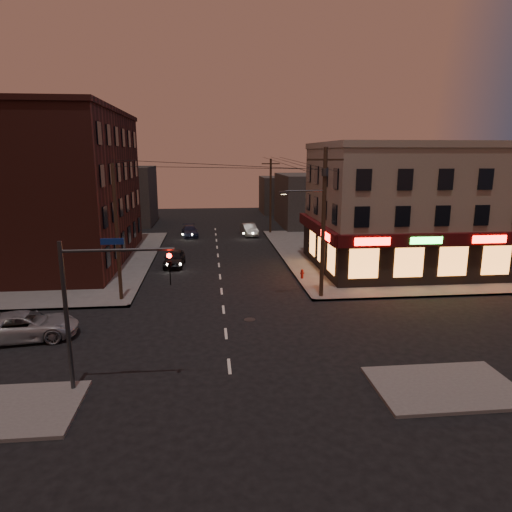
{
  "coord_description": "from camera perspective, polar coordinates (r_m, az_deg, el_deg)",
  "views": [
    {
      "loc": [
        -0.79,
        -23.7,
        9.72
      ],
      "look_at": [
        2.21,
        5.18,
        3.2
      ],
      "focal_mm": 32.0,
      "sensor_mm": 36.0,
      "label": 1
    }
  ],
  "objects": [
    {
      "name": "sedan_far",
      "position": [
        55.34,
        -8.27,
        3.09
      ],
      "size": [
        2.26,
        4.62,
        1.29
      ],
      "primitive_type": "imported",
      "rotation": [
        0.0,
        0.0,
        0.1
      ],
      "color": "#1B2037",
      "rests_on": "ground"
    },
    {
      "name": "utility_pole_west",
      "position": [
        31.2,
        -16.98,
        2.75
      ],
      "size": [
        0.24,
        0.24,
        9.0
      ],
      "primitive_type": "cylinder",
      "color": "#382619",
      "rests_on": "sidewalk_nw"
    },
    {
      "name": "bg_building_ne_b",
      "position": [
        77.06,
        3.68,
        7.63
      ],
      "size": [
        8.0,
        8.0,
        6.0
      ],
      "primitive_type": "cube",
      "color": "#3F3D3A",
      "rests_on": "ground"
    },
    {
      "name": "utility_pole_far",
      "position": [
        56.44,
        1.83,
        7.49
      ],
      "size": [
        0.26,
        0.26,
        9.0
      ],
      "primitive_type": "cylinder",
      "color": "#382619",
      "rests_on": "sidewalk_ne"
    },
    {
      "name": "sedan_mid",
      "position": [
        55.51,
        -0.87,
        3.32
      ],
      "size": [
        2.08,
        4.53,
        1.44
      ],
      "primitive_type": "imported",
      "rotation": [
        0.0,
        0.0,
        0.13
      ],
      "color": "slate",
      "rests_on": "ground"
    },
    {
      "name": "sidewalk_nw",
      "position": [
        47.03,
        -27.25,
        -0.6
      ],
      "size": [
        24.0,
        28.0,
        0.15
      ],
      "primitive_type": "cube",
      "color": "#514F4C",
      "rests_on": "ground"
    },
    {
      "name": "brick_apartment",
      "position": [
        44.95,
        -23.91,
        7.67
      ],
      "size": [
        12.0,
        20.0,
        13.0
      ],
      "primitive_type": "cube",
      "color": "#481D17",
      "rests_on": "sidewalk_nw"
    },
    {
      "name": "bg_building_nw",
      "position": [
        67.07,
        -16.54,
        7.24
      ],
      "size": [
        9.0,
        10.0,
        8.0
      ],
      "primitive_type": "cube",
      "color": "#3F3D3A",
      "rests_on": "ground"
    },
    {
      "name": "traffic_signal",
      "position": [
        19.52,
        -19.91,
        -4.67
      ],
      "size": [
        4.49,
        0.32,
        6.47
      ],
      "color": "#333538",
      "rests_on": "ground"
    },
    {
      "name": "pizza_building",
      "position": [
        40.95,
        18.3,
        5.89
      ],
      "size": [
        15.85,
        12.85,
        10.5
      ],
      "color": "gray",
      "rests_on": "sidewalk_ne"
    },
    {
      "name": "fire_hydrant",
      "position": [
        36.02,
        5.78,
        -2.16
      ],
      "size": [
        0.32,
        0.32,
        0.73
      ],
      "rotation": [
        0.0,
        0.0,
        0.07
      ],
      "color": "maroon",
      "rests_on": "sidewalk_ne"
    },
    {
      "name": "utility_pole_main",
      "position": [
        30.68,
        8.24,
        5.11
      ],
      "size": [
        4.2,
        0.44,
        10.0
      ],
      "color": "#382619",
      "rests_on": "sidewalk_ne"
    },
    {
      "name": "suv_cross",
      "position": [
        27.51,
        -26.91,
        -7.81
      ],
      "size": [
        5.65,
        3.19,
        1.49
      ],
      "primitive_type": "imported",
      "rotation": [
        0.0,
        0.0,
        1.71
      ],
      "color": "#989AA0",
      "rests_on": "ground"
    },
    {
      "name": "bg_building_ne_a",
      "position": [
        63.75,
        7.57,
        6.95
      ],
      "size": [
        10.0,
        12.0,
        7.0
      ],
      "primitive_type": "cube",
      "color": "#3F3D3A",
      "rests_on": "ground"
    },
    {
      "name": "ground",
      "position": [
        25.62,
        -3.78,
        -9.66
      ],
      "size": [
        120.0,
        120.0,
        0.0
      ],
      "primitive_type": "plane",
      "color": "black",
      "rests_on": "ground"
    },
    {
      "name": "sedan_near",
      "position": [
        40.9,
        -10.18,
        -0.27
      ],
      "size": [
        1.88,
        4.25,
        1.42
      ],
      "primitive_type": "imported",
      "rotation": [
        0.0,
        0.0,
        -0.05
      ],
      "color": "black",
      "rests_on": "ground"
    },
    {
      "name": "sidewalk_ne",
      "position": [
        47.63,
        17.44,
        0.38
      ],
      "size": [
        24.0,
        28.0,
        0.15
      ],
      "primitive_type": "cube",
      "color": "#514F4C",
      "rests_on": "ground"
    }
  ]
}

